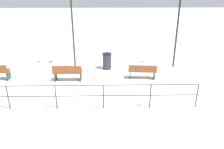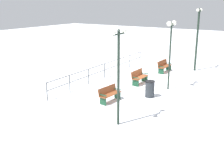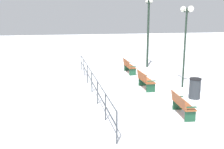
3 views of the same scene
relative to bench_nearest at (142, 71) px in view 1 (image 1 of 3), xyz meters
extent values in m
plane|color=white|center=(0.02, 3.94, -0.45)|extent=(80.00, 80.00, 0.00)
cube|color=brown|center=(0.07, -0.01, -0.01)|extent=(0.59, 1.53, 0.04)
cube|color=brown|center=(-0.16, 0.01, 0.20)|extent=(0.24, 1.50, 0.39)
cube|color=#19472D|center=(0.01, -0.65, -0.23)|extent=(0.41, 0.09, 0.44)
cube|color=#19472D|center=(0.13, 0.64, -0.23)|extent=(0.41, 0.09, 0.44)
cube|color=#19472D|center=(0.03, -0.65, 0.11)|extent=(0.41, 0.11, 0.04)
cube|color=#19472D|center=(0.15, 0.64, 0.11)|extent=(0.41, 0.11, 0.04)
cube|color=brown|center=(-0.09, 3.94, 0.01)|extent=(0.53, 1.53, 0.04)
cube|color=brown|center=(-0.35, 3.94, 0.25)|extent=(0.12, 1.53, 0.44)
cube|color=#19472D|center=(-0.09, 3.28, -0.22)|extent=(0.47, 0.05, 0.46)
cube|color=#19472D|center=(-0.08, 4.60, -0.22)|extent=(0.47, 0.05, 0.46)
cube|color=#19472D|center=(-0.07, 3.28, 0.13)|extent=(0.47, 0.07, 0.04)
cube|color=#19472D|center=(-0.06, 4.60, 0.13)|extent=(0.47, 0.07, 0.04)
cube|color=#19472D|center=(0.08, 7.14, -0.22)|extent=(0.44, 0.06, 0.47)
cube|color=#19472D|center=(0.10, 7.14, 0.14)|extent=(0.44, 0.08, 0.04)
cylinder|color=#1E2D23|center=(1.94, -2.24, 1.65)|extent=(0.11, 0.11, 4.19)
cylinder|color=#1E2D23|center=(1.94, 3.85, 1.61)|extent=(0.10, 0.10, 4.12)
cylinder|color=#383D42|center=(-3.01, -1.78, 0.07)|extent=(0.05, 0.05, 1.04)
cylinder|color=#383D42|center=(-3.01, 0.13, 0.07)|extent=(0.05, 0.05, 1.04)
cylinder|color=#383D42|center=(-3.01, 2.03, 0.07)|extent=(0.05, 0.05, 1.04)
cylinder|color=#383D42|center=(-3.01, 3.94, 0.07)|extent=(0.05, 0.05, 1.04)
cylinder|color=#383D42|center=(-3.01, 5.85, 0.07)|extent=(0.05, 0.05, 1.04)
cylinder|color=#383D42|center=(-3.01, 3.94, 0.59)|extent=(0.04, 11.44, 0.04)
cylinder|color=#383D42|center=(-3.01, 3.94, 0.12)|extent=(0.04, 11.44, 0.04)
cylinder|color=#2D3338|center=(1.57, 1.88, 0.01)|extent=(0.53, 0.53, 0.92)
cylinder|color=black|center=(1.57, 1.88, 0.50)|extent=(0.55, 0.55, 0.06)
camera|label=1|loc=(-10.94, 1.86, 4.26)|focal=35.44mm
camera|label=2|loc=(7.77, -11.84, 4.89)|focal=43.26mm
camera|label=3|loc=(-4.69, -9.11, 3.43)|focal=42.83mm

